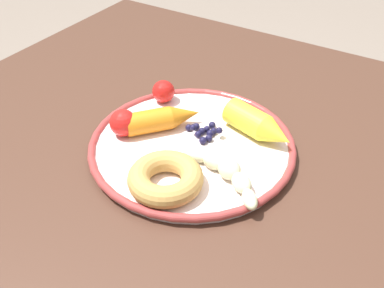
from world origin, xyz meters
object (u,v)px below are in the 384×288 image
dining_table (176,190)px  carrot_orange (164,119)px  carrot_yellow (259,125)px  tomato_near (123,123)px  plate (192,145)px  banana (226,172)px  donut (166,178)px  tomato_mid (163,91)px  blueberry_pile (205,131)px

dining_table → carrot_orange: carrot_orange is taller
carrot_yellow → tomato_near: same height
dining_table → tomato_near: (0.08, 0.02, 0.12)m
tomato_near → plate: bearing=-161.9°
carrot_orange → tomato_near: size_ratio=2.66×
plate → banana: 0.09m
dining_table → carrot_orange: 0.13m
dining_table → donut: donut is taller
carrot_orange → plate: bearing=169.3°
banana → carrot_orange: size_ratio=1.25×
dining_table → donut: size_ratio=9.07×
carrot_orange → tomato_mid: tomato_mid is taller
carrot_orange → donut: size_ratio=1.11×
blueberry_pile → tomato_mid: bearing=-23.3°
carrot_orange → tomato_near: (0.04, 0.05, 0.00)m
plate → blueberry_pile: (-0.00, -0.03, 0.01)m
banana → blueberry_pile: bearing=-43.1°
carrot_yellow → tomato_near: 0.21m
tomato_near → tomato_mid: (0.00, -0.11, -0.00)m
blueberry_pile → tomato_mid: size_ratio=1.45×
tomato_near → tomato_mid: bearing=-89.2°
tomato_near → donut: bearing=152.2°
plate → carrot_orange: (0.06, -0.01, 0.02)m
carrot_orange → dining_table: bearing=144.7°
banana → blueberry_pile: banana is taller
dining_table → banana: 0.16m
donut → tomato_mid: bearing=-54.8°
plate → carrot_orange: size_ratio=2.77×
tomato_near → tomato_mid: tomato_near is taller
carrot_orange → tomato_mid: 0.08m
carrot_orange → blueberry_pile: size_ratio=2.02×
carrot_yellow → banana: bearing=91.8°
carrot_orange → carrot_yellow: carrot_yellow is taller
plate → tomato_mid: 0.13m
donut → blueberry_pile: 0.13m
carrot_orange → tomato_near: 0.06m
banana → blueberry_pile: (0.08, -0.07, -0.01)m
banana → carrot_yellow: carrot_yellow is taller
dining_table → carrot_yellow: (-0.10, -0.09, 0.12)m
plate → blueberry_pile: size_ratio=5.60×
tomato_mid → donut: bearing=125.2°
banana → tomato_mid: (0.19, -0.12, 0.01)m
carrot_orange → blueberry_pile: (-0.07, -0.02, -0.01)m
tomato_mid → tomato_near: bearing=90.8°
blueberry_pile → tomato_mid: tomato_mid is taller
carrot_yellow → tomato_near: bearing=29.8°
tomato_near → banana: bearing=177.6°
tomato_mid → dining_table: bearing=131.8°
dining_table → plate: bearing=-147.2°
banana → blueberry_pile: size_ratio=2.53×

